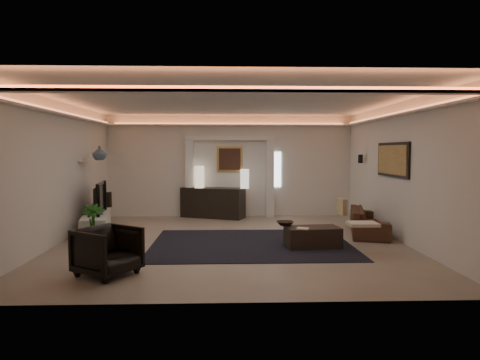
{
  "coord_description": "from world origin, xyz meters",
  "views": [
    {
      "loc": [
        -0.11,
        -8.64,
        1.9
      ],
      "look_at": [
        0.2,
        0.6,
        1.25
      ],
      "focal_mm": 31.6,
      "sensor_mm": 36.0,
      "label": 1
    }
  ],
  "objects_px": {
    "console": "(213,203)",
    "coffee_table": "(313,237)",
    "armchair": "(108,251)",
    "sofa": "(369,221)"
  },
  "relations": [
    {
      "from": "sofa",
      "to": "coffee_table",
      "type": "height_order",
      "value": "sofa"
    },
    {
      "from": "coffee_table",
      "to": "sofa",
      "type": "bearing_deg",
      "value": 33.61
    },
    {
      "from": "console",
      "to": "armchair",
      "type": "bearing_deg",
      "value": -82.38
    },
    {
      "from": "sofa",
      "to": "coffee_table",
      "type": "relative_size",
      "value": 1.91
    },
    {
      "from": "console",
      "to": "coffee_table",
      "type": "xyz_separation_m",
      "value": [
        2.07,
        -3.75,
        -0.2
      ]
    },
    {
      "from": "sofa",
      "to": "console",
      "type": "bearing_deg",
      "value": 71.0
    },
    {
      "from": "sofa",
      "to": "coffee_table",
      "type": "bearing_deg",
      "value": 144.6
    },
    {
      "from": "sofa",
      "to": "armchair",
      "type": "xyz_separation_m",
      "value": [
        -5.05,
        -3.05,
        0.08
      ]
    },
    {
      "from": "coffee_table",
      "to": "armchair",
      "type": "distance_m",
      "value": 3.92
    },
    {
      "from": "armchair",
      "to": "coffee_table",
      "type": "bearing_deg",
      "value": -29.59
    }
  ]
}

